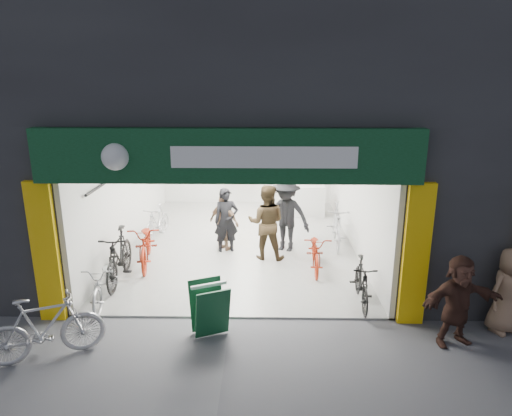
{
  "coord_description": "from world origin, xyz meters",
  "views": [
    {
      "loc": [
        0.61,
        -7.5,
        4.29
      ],
      "look_at": [
        0.44,
        1.5,
        1.7
      ],
      "focal_mm": 32.0,
      "sensor_mm": 36.0,
      "label": 1
    }
  ],
  "objects_px": {
    "pedestrian_near": "(507,291)",
    "sandwich_board": "(210,307)",
    "bike_left_front": "(105,282)",
    "parked_bike": "(45,328)",
    "bike_right_front": "(362,283)"
  },
  "relations": [
    {
      "from": "pedestrian_near",
      "to": "sandwich_board",
      "type": "distance_m",
      "value": 5.12
    },
    {
      "from": "bike_left_front",
      "to": "parked_bike",
      "type": "distance_m",
      "value": 1.9
    },
    {
      "from": "bike_left_front",
      "to": "sandwich_board",
      "type": "distance_m",
      "value": 2.44
    },
    {
      "from": "bike_left_front",
      "to": "pedestrian_near",
      "type": "xyz_separation_m",
      "value": [
        7.29,
        -0.9,
        0.33
      ]
    },
    {
      "from": "bike_left_front",
      "to": "sandwich_board",
      "type": "bearing_deg",
      "value": -31.68
    },
    {
      "from": "bike_left_front",
      "to": "parked_bike",
      "type": "height_order",
      "value": "parked_bike"
    },
    {
      "from": "bike_right_front",
      "to": "sandwich_board",
      "type": "bearing_deg",
      "value": -155.4
    },
    {
      "from": "sandwich_board",
      "to": "bike_left_front",
      "type": "bearing_deg",
      "value": 129.43
    },
    {
      "from": "parked_bike",
      "to": "sandwich_board",
      "type": "relative_size",
      "value": 1.97
    },
    {
      "from": "pedestrian_near",
      "to": "sandwich_board",
      "type": "xyz_separation_m",
      "value": [
        -5.11,
        -0.2,
        -0.26
      ]
    },
    {
      "from": "bike_right_front",
      "to": "pedestrian_near",
      "type": "relative_size",
      "value": 1.01
    },
    {
      "from": "bike_left_front",
      "to": "bike_right_front",
      "type": "xyz_separation_m",
      "value": [
        5.0,
        0.0,
        0.03
      ]
    },
    {
      "from": "bike_right_front",
      "to": "sandwich_board",
      "type": "xyz_separation_m",
      "value": [
        -2.82,
        -1.1,
        0.04
      ]
    },
    {
      "from": "bike_left_front",
      "to": "sandwich_board",
      "type": "xyz_separation_m",
      "value": [
        2.18,
        -1.1,
        0.07
      ]
    },
    {
      "from": "bike_left_front",
      "to": "bike_right_front",
      "type": "relative_size",
      "value": 1.07
    }
  ]
}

